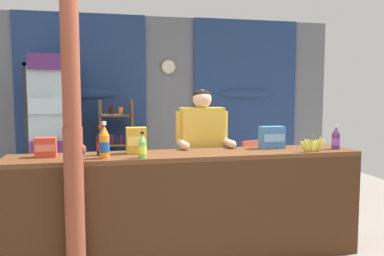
{
  "coord_description": "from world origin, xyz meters",
  "views": [
    {
      "loc": [
        -0.8,
        -2.95,
        1.52
      ],
      "look_at": [
        0.01,
        0.69,
        1.17
      ],
      "focal_mm": 36.1,
      "sensor_mm": 36.0,
      "label": 1
    }
  ],
  "objects_px": {
    "bottle_shelf_rack": "(117,148)",
    "shopkeeper": "(202,146)",
    "drink_fridge": "(55,125)",
    "banana_bunch": "(312,145)",
    "plastic_lawn_chair": "(247,165)",
    "soda_bottle_cola": "(100,143)",
    "stall_counter": "(192,198)",
    "soda_bottle_grape_soda": "(336,139)",
    "timber_post": "(73,134)",
    "soda_bottle_lime_soda": "(143,147)",
    "snack_box_biscuit": "(272,137)",
    "snack_box_choco_powder": "(136,140)",
    "snack_box_crackers": "(46,147)",
    "soda_bottle_orange_soda": "(104,143)"
  },
  "relations": [
    {
      "from": "bottle_shelf_rack",
      "to": "shopkeeper",
      "type": "xyz_separation_m",
      "value": [
        0.81,
        -1.83,
        0.25
      ]
    },
    {
      "from": "drink_fridge",
      "to": "banana_bunch",
      "type": "height_order",
      "value": "drink_fridge"
    },
    {
      "from": "plastic_lawn_chair",
      "to": "soda_bottle_cola",
      "type": "height_order",
      "value": "soda_bottle_cola"
    },
    {
      "from": "stall_counter",
      "to": "soda_bottle_grape_soda",
      "type": "relative_size",
      "value": 13.49
    },
    {
      "from": "plastic_lawn_chair",
      "to": "soda_bottle_grape_soda",
      "type": "xyz_separation_m",
      "value": [
        0.21,
        -1.78,
        0.58
      ]
    },
    {
      "from": "timber_post",
      "to": "soda_bottle_lime_soda",
      "type": "height_order",
      "value": "timber_post"
    },
    {
      "from": "stall_counter",
      "to": "snack_box_biscuit",
      "type": "bearing_deg",
      "value": 13.97
    },
    {
      "from": "drink_fridge",
      "to": "snack_box_choco_powder",
      "type": "height_order",
      "value": "drink_fridge"
    },
    {
      "from": "plastic_lawn_chair",
      "to": "timber_post",
      "type": "bearing_deg",
      "value": -136.72
    },
    {
      "from": "stall_counter",
      "to": "plastic_lawn_chair",
      "type": "bearing_deg",
      "value": 56.37
    },
    {
      "from": "soda_bottle_grape_soda",
      "to": "snack_box_crackers",
      "type": "xyz_separation_m",
      "value": [
        -2.63,
        0.13,
        -0.02
      ]
    },
    {
      "from": "soda_bottle_grape_soda",
      "to": "drink_fridge",
      "type": "bearing_deg",
      "value": 142.94
    },
    {
      "from": "snack_box_crackers",
      "to": "snack_box_choco_powder",
      "type": "bearing_deg",
      "value": 2.65
    },
    {
      "from": "shopkeeper",
      "to": "soda_bottle_grape_soda",
      "type": "xyz_separation_m",
      "value": [
        1.18,
        -0.51,
        0.1
      ]
    },
    {
      "from": "soda_bottle_cola",
      "to": "soda_bottle_grape_soda",
      "type": "distance_m",
      "value": 2.19
    },
    {
      "from": "drink_fridge",
      "to": "bottle_shelf_rack",
      "type": "xyz_separation_m",
      "value": [
        0.81,
        0.23,
        -0.36
      ]
    },
    {
      "from": "shopkeeper",
      "to": "timber_post",
      "type": "bearing_deg",
      "value": -147.09
    },
    {
      "from": "timber_post",
      "to": "stall_counter",
      "type": "bearing_deg",
      "value": 13.56
    },
    {
      "from": "shopkeeper",
      "to": "plastic_lawn_chair",
      "type": "bearing_deg",
      "value": 52.49
    },
    {
      "from": "soda_bottle_lime_soda",
      "to": "snack_box_crackers",
      "type": "height_order",
      "value": "soda_bottle_lime_soda"
    },
    {
      "from": "timber_post",
      "to": "snack_box_crackers",
      "type": "height_order",
      "value": "timber_post"
    },
    {
      "from": "timber_post",
      "to": "bottle_shelf_rack",
      "type": "distance_m",
      "value": 2.67
    },
    {
      "from": "shopkeeper",
      "to": "snack_box_crackers",
      "type": "bearing_deg",
      "value": -165.04
    },
    {
      "from": "soda_bottle_lime_soda",
      "to": "soda_bottle_grape_soda",
      "type": "xyz_separation_m",
      "value": [
        1.84,
        0.11,
        0.01
      ]
    },
    {
      "from": "stall_counter",
      "to": "banana_bunch",
      "type": "bearing_deg",
      "value": -3.74
    },
    {
      "from": "snack_box_biscuit",
      "to": "soda_bottle_orange_soda",
      "type": "bearing_deg",
      "value": -171.71
    },
    {
      "from": "stall_counter",
      "to": "soda_bottle_lime_soda",
      "type": "bearing_deg",
      "value": -169.61
    },
    {
      "from": "soda_bottle_cola",
      "to": "banana_bunch",
      "type": "distance_m",
      "value": 1.89
    },
    {
      "from": "shopkeeper",
      "to": "soda_bottle_orange_soda",
      "type": "height_order",
      "value": "shopkeeper"
    },
    {
      "from": "plastic_lawn_chair",
      "to": "snack_box_choco_powder",
      "type": "distance_m",
      "value": 2.4
    },
    {
      "from": "shopkeeper",
      "to": "soda_bottle_lime_soda",
      "type": "bearing_deg",
      "value": -136.84
    },
    {
      "from": "timber_post",
      "to": "drink_fridge",
      "type": "bearing_deg",
      "value": 100.1
    },
    {
      "from": "shopkeeper",
      "to": "soda_bottle_cola",
      "type": "xyz_separation_m",
      "value": [
        -1.0,
        -0.39,
        0.11
      ]
    },
    {
      "from": "soda_bottle_lime_soda",
      "to": "snack_box_choco_powder",
      "type": "distance_m",
      "value": 0.27
    },
    {
      "from": "timber_post",
      "to": "soda_bottle_grape_soda",
      "type": "height_order",
      "value": "timber_post"
    },
    {
      "from": "shopkeeper",
      "to": "stall_counter",
      "type": "bearing_deg",
      "value": -112.97
    },
    {
      "from": "soda_bottle_cola",
      "to": "soda_bottle_grape_soda",
      "type": "height_order",
      "value": "soda_bottle_cola"
    },
    {
      "from": "soda_bottle_lime_soda",
      "to": "soda_bottle_orange_soda",
      "type": "bearing_deg",
      "value": 169.24
    },
    {
      "from": "bottle_shelf_rack",
      "to": "soda_bottle_cola",
      "type": "distance_m",
      "value": 2.26
    },
    {
      "from": "drink_fridge",
      "to": "banana_bunch",
      "type": "distance_m",
      "value": 3.34
    },
    {
      "from": "bottle_shelf_rack",
      "to": "soda_bottle_lime_soda",
      "type": "height_order",
      "value": "bottle_shelf_rack"
    },
    {
      "from": "drink_fridge",
      "to": "soda_bottle_cola",
      "type": "bearing_deg",
      "value": -72.84
    },
    {
      "from": "soda_bottle_lime_soda",
      "to": "soda_bottle_grape_soda",
      "type": "bearing_deg",
      "value": 3.34
    },
    {
      "from": "drink_fridge",
      "to": "snack_box_biscuit",
      "type": "distance_m",
      "value": 2.95
    },
    {
      "from": "drink_fridge",
      "to": "soda_bottle_orange_soda",
      "type": "relative_size",
      "value": 6.55
    },
    {
      "from": "snack_box_choco_powder",
      "to": "soda_bottle_grape_soda",
      "type": "bearing_deg",
      "value": -4.89
    },
    {
      "from": "shopkeeper",
      "to": "soda_bottle_lime_soda",
      "type": "distance_m",
      "value": 0.91
    },
    {
      "from": "plastic_lawn_chair",
      "to": "soda_bottle_cola",
      "type": "xyz_separation_m",
      "value": [
        -1.97,
        -1.66,
        0.59
      ]
    },
    {
      "from": "stall_counter",
      "to": "soda_bottle_cola",
      "type": "relative_size",
      "value": 12.22
    },
    {
      "from": "plastic_lawn_chair",
      "to": "stall_counter",
      "type": "bearing_deg",
      "value": -123.63
    }
  ]
}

